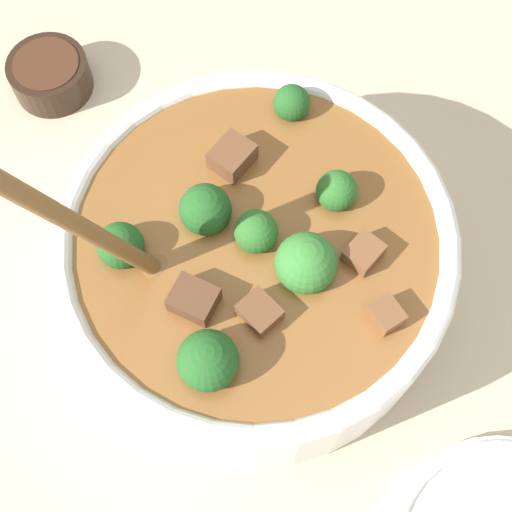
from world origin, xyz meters
name	(u,v)px	position (x,y,z in m)	size (l,w,h in m)	color
ground_plane	(256,289)	(0.00, 0.00, 0.00)	(4.00, 4.00, 0.00)	#C6B293
stew_bowl	(255,260)	(0.00, 0.00, 0.06)	(0.29, 0.29, 0.26)	white
condiment_bowl	(50,74)	(-0.06, -0.27, 0.02)	(0.07, 0.07, 0.03)	black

